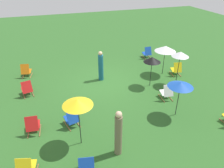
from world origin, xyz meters
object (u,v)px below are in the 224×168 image
Objects in this scene: umbrella_1 at (180,54)px; deckchair_1 at (147,53)px; umbrella_2 at (78,103)px; deckchair_9 at (33,125)px; umbrella_3 at (152,60)px; deckchair_3 at (26,71)px; deckchair_2 at (87,167)px; umbrella_0 at (165,49)px; person_1 at (118,134)px; deckchair_7 at (72,118)px; umbrella_4 at (181,85)px; deckchair_8 at (167,92)px; deckchair_4 at (27,89)px; deckchair_5 at (176,69)px; deckchair_0 at (26,168)px; person_0 at (101,66)px.

deckchair_1 is at bearing -92.44° from umbrella_1.
deckchair_9 is at bearing -34.64° from umbrella_2.
deckchair_3 is at bearing -26.76° from umbrella_3.
umbrella_0 is (-5.95, -5.67, 1.25)m from deckchair_2.
person_1 reaches higher than deckchair_9.
deckchair_7 is 0.51× the size of umbrella_4.
deckchair_2 and deckchair_8 have the same top height.
deckchair_3 and deckchair_4 have the same top height.
umbrella_1 reaches higher than deckchair_8.
umbrella_4 reaches higher than deckchair_5.
deckchair_9 is at bearing 83.02° from deckchair_4.
person_1 is (-3.06, -0.02, 0.52)m from deckchair_0.
deckchair_4 is 6.60m from umbrella_3.
deckchair_7 is (6.72, 2.72, 0.00)m from deckchair_5.
deckchair_9 is 3.54m from person_1.
deckchair_2 is at bearing 96.22° from deckchair_4.
person_0 reaches higher than deckchair_2.
deckchair_2 is at bearing -144.69° from person_1.
person_1 is at bearing 108.78° from deckchair_7.
deckchair_8 is at bearing 73.57° from deckchair_1.
deckchair_8 is 0.47× the size of umbrella_0.
deckchair_3 is at bearing -80.51° from deckchair_9.
umbrella_0 is at bearing 84.34° from deckchair_1.
deckchair_0 is 0.50× the size of person_0.
deckchair_7 is 1.85m from umbrella_2.
deckchair_2 is at bearing 86.44° from umbrella_2.
umbrella_1 is at bearing 168.43° from umbrella_3.
deckchair_8 is at bearing 147.18° from deckchair_4.
deckchair_4 is at bearing -9.30° from umbrella_3.
deckchair_5 is 1.00× the size of deckchair_8.
deckchair_3 is 8.85m from umbrella_4.
umbrella_0 is at bearing -110.10° from deckchair_8.
deckchair_1 is 0.42× the size of umbrella_2.
umbrella_4 reaches higher than deckchair_4.
umbrella_4 is at bearing 83.43° from deckchair_8.
umbrella_3 is (0.17, -1.45, 1.18)m from deckchair_8.
deckchair_7 is at bearing -176.01° from deckchair_9.
deckchair_0 and deckchair_5 have the same top height.
deckchair_7 is 0.45× the size of umbrella_1.
deckchair_5 is (-8.46, -4.74, 0.00)m from deckchair_0.
deckchair_5 is 1.49m from umbrella_0.
deckchair_9 is (-0.35, 5.26, 0.00)m from deckchair_3.
umbrella_4 is (2.22, 3.44, 1.18)m from deckchair_5.
deckchair_2 is at bearing 178.34° from deckchair_0.
deckchair_9 is 5.16m from person_0.
deckchair_5 is at bearing -135.34° from deckchair_0.
umbrella_4 is at bearing 74.24° from deckchair_1.
umbrella_0 is 6.98m from person_1.
deckchair_4 is at bearing -9.73° from umbrella_1.
umbrella_2 is 1.74m from person_1.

